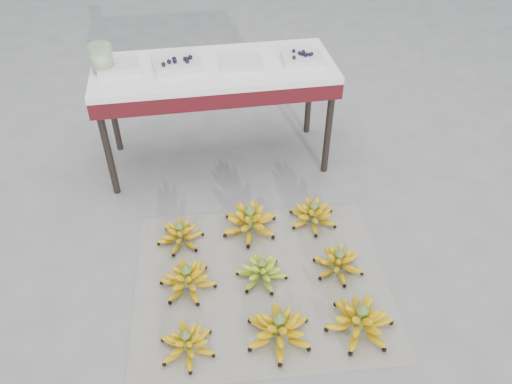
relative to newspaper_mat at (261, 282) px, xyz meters
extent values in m
plane|color=slate|center=(-0.02, 0.04, 0.00)|extent=(60.00, 60.00, 0.00)
cube|color=silver|center=(0.00, 0.00, 0.00)|extent=(1.31, 1.12, 0.01)
ellipsoid|color=#DEBE00|center=(-0.39, -0.33, 0.04)|extent=(0.32, 0.32, 0.07)
ellipsoid|color=#DEBE00|center=(-0.39, -0.33, 0.07)|extent=(0.22, 0.22, 0.06)
ellipsoid|color=#DEBE00|center=(-0.39, -0.33, 0.10)|extent=(0.15, 0.15, 0.05)
cylinder|color=#56732D|center=(-0.39, -0.33, 0.07)|extent=(0.04, 0.04, 0.10)
cone|color=#56732D|center=(-0.39, -0.33, 0.14)|extent=(0.05, 0.05, 0.04)
ellipsoid|color=#DEBE00|center=(0.02, -0.33, 0.05)|extent=(0.38, 0.38, 0.09)
ellipsoid|color=#DEBE00|center=(0.02, -0.33, 0.09)|extent=(0.27, 0.27, 0.07)
ellipsoid|color=#DEBE00|center=(0.02, -0.33, 0.12)|extent=(0.17, 0.17, 0.06)
cylinder|color=#56732D|center=(0.02, -0.33, 0.09)|extent=(0.05, 0.05, 0.12)
cone|color=#56732D|center=(0.02, -0.33, 0.17)|extent=(0.06, 0.06, 0.04)
ellipsoid|color=#DEBE00|center=(0.39, -0.35, 0.05)|extent=(0.41, 0.41, 0.09)
ellipsoid|color=#DEBE00|center=(0.39, -0.35, 0.09)|extent=(0.29, 0.29, 0.07)
ellipsoid|color=#DEBE00|center=(0.39, -0.35, 0.13)|extent=(0.19, 0.19, 0.06)
cylinder|color=#56732D|center=(0.39, -0.35, 0.09)|extent=(0.05, 0.05, 0.13)
cone|color=#56732D|center=(0.39, -0.35, 0.17)|extent=(0.06, 0.06, 0.05)
ellipsoid|color=#DEBE00|center=(-0.36, 0.02, 0.04)|extent=(0.36, 0.36, 0.08)
ellipsoid|color=#DEBE00|center=(-0.36, 0.02, 0.08)|extent=(0.25, 0.25, 0.06)
ellipsoid|color=#DEBE00|center=(-0.36, 0.02, 0.11)|extent=(0.16, 0.16, 0.05)
cylinder|color=#56732D|center=(-0.36, 0.02, 0.08)|extent=(0.04, 0.04, 0.11)
cone|color=#56732D|center=(-0.36, 0.02, 0.15)|extent=(0.05, 0.05, 0.04)
ellipsoid|color=#98BE25|center=(0.01, 0.02, 0.04)|extent=(0.32, 0.32, 0.07)
ellipsoid|color=#98BE25|center=(0.01, 0.02, 0.07)|extent=(0.22, 0.22, 0.06)
ellipsoid|color=#98BE25|center=(0.01, 0.02, 0.10)|extent=(0.14, 0.14, 0.05)
cylinder|color=#56732D|center=(0.01, 0.02, 0.07)|extent=(0.04, 0.04, 0.10)
cone|color=#56732D|center=(0.01, 0.02, 0.14)|extent=(0.05, 0.05, 0.04)
ellipsoid|color=#DEBE00|center=(0.40, 0.01, 0.04)|extent=(0.26, 0.26, 0.08)
ellipsoid|color=#DEBE00|center=(0.40, 0.01, 0.07)|extent=(0.18, 0.18, 0.06)
ellipsoid|color=#DEBE00|center=(0.40, 0.01, 0.10)|extent=(0.12, 0.12, 0.05)
cylinder|color=#56732D|center=(0.40, 0.01, 0.07)|extent=(0.04, 0.04, 0.10)
cone|color=#56732D|center=(0.40, 0.01, 0.14)|extent=(0.05, 0.05, 0.04)
ellipsoid|color=#DEBE00|center=(-0.38, 0.34, 0.04)|extent=(0.25, 0.25, 0.07)
ellipsoid|color=#DEBE00|center=(-0.38, 0.34, 0.07)|extent=(0.18, 0.18, 0.05)
ellipsoid|color=#DEBE00|center=(-0.38, 0.34, 0.10)|extent=(0.12, 0.12, 0.05)
cylinder|color=#56732D|center=(-0.38, 0.34, 0.07)|extent=(0.04, 0.04, 0.10)
cone|color=#56732D|center=(-0.38, 0.34, 0.13)|extent=(0.05, 0.05, 0.04)
ellipsoid|color=#DEBE00|center=(0.00, 0.37, 0.05)|extent=(0.31, 0.31, 0.09)
ellipsoid|color=#DEBE00|center=(0.00, 0.37, 0.09)|extent=(0.22, 0.22, 0.07)
ellipsoid|color=#DEBE00|center=(0.00, 0.37, 0.13)|extent=(0.14, 0.14, 0.06)
cylinder|color=#56732D|center=(0.00, 0.37, 0.09)|extent=(0.05, 0.05, 0.13)
cone|color=#56732D|center=(0.00, 0.37, 0.17)|extent=(0.06, 0.06, 0.05)
ellipsoid|color=#DEBE00|center=(0.36, 0.38, 0.04)|extent=(0.28, 0.28, 0.08)
ellipsoid|color=#DEBE00|center=(0.36, 0.38, 0.08)|extent=(0.20, 0.20, 0.06)
ellipsoid|color=#DEBE00|center=(0.36, 0.38, 0.11)|extent=(0.13, 0.13, 0.05)
cylinder|color=#56732D|center=(0.36, 0.38, 0.08)|extent=(0.04, 0.04, 0.11)
cone|color=#56732D|center=(0.36, 0.38, 0.15)|extent=(0.05, 0.05, 0.04)
cylinder|color=black|center=(-0.74, 0.84, 0.31)|extent=(0.04, 0.04, 0.63)
cylinder|color=black|center=(0.55, 0.84, 0.31)|extent=(0.04, 0.04, 0.63)
cylinder|color=black|center=(-0.74, 1.30, 0.31)|extent=(0.04, 0.04, 0.63)
cylinder|color=black|center=(0.55, 1.30, 0.31)|extent=(0.04, 0.04, 0.63)
cube|color=#4A0E15|center=(-0.09, 1.07, 0.58)|extent=(1.39, 0.55, 0.09)
cube|color=white|center=(-0.09, 1.07, 0.64)|extent=(1.39, 0.55, 0.04)
cube|color=silver|center=(-0.63, 1.09, 0.68)|extent=(0.26, 0.20, 0.04)
cube|color=silver|center=(-0.30, 1.07, 0.68)|extent=(0.29, 0.23, 0.04)
sphere|color=black|center=(-0.31, 1.04, 0.72)|extent=(0.03, 0.03, 0.03)
sphere|color=black|center=(-0.37, 1.01, 0.72)|extent=(0.03, 0.03, 0.03)
sphere|color=black|center=(-0.24, 1.03, 0.72)|extent=(0.03, 0.03, 0.03)
sphere|color=black|center=(-0.24, 1.06, 0.72)|extent=(0.03, 0.03, 0.03)
sphere|color=black|center=(-0.25, 1.06, 0.72)|extent=(0.03, 0.03, 0.03)
sphere|color=black|center=(-0.34, 1.04, 0.72)|extent=(0.03, 0.03, 0.03)
sphere|color=black|center=(-0.31, 1.07, 0.72)|extent=(0.03, 0.03, 0.03)
sphere|color=black|center=(-0.22, 1.08, 0.72)|extent=(0.03, 0.03, 0.03)
cube|color=silver|center=(0.06, 1.03, 0.68)|extent=(0.25, 0.19, 0.04)
cube|color=silver|center=(0.42, 1.03, 0.68)|extent=(0.24, 0.18, 0.04)
sphere|color=black|center=(0.43, 1.06, 0.71)|extent=(0.02, 0.02, 0.02)
sphere|color=black|center=(0.47, 1.02, 0.71)|extent=(0.02, 0.02, 0.02)
sphere|color=black|center=(0.44, 1.02, 0.71)|extent=(0.02, 0.02, 0.02)
sphere|color=black|center=(0.38, 1.08, 0.71)|extent=(0.02, 0.02, 0.02)
sphere|color=black|center=(0.42, 1.03, 0.71)|extent=(0.02, 0.02, 0.02)
sphere|color=black|center=(0.43, 1.02, 0.71)|extent=(0.02, 0.02, 0.02)
sphere|color=black|center=(0.36, 0.99, 0.71)|extent=(0.02, 0.02, 0.02)
sphere|color=black|center=(0.46, 1.02, 0.71)|extent=(0.02, 0.02, 0.02)
sphere|color=black|center=(0.40, 1.04, 0.71)|extent=(0.02, 0.02, 0.02)
cylinder|color=beige|center=(-0.71, 1.09, 0.74)|extent=(0.14, 0.14, 0.16)
camera|label=1|loc=(-0.29, -1.59, 1.95)|focal=35.00mm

